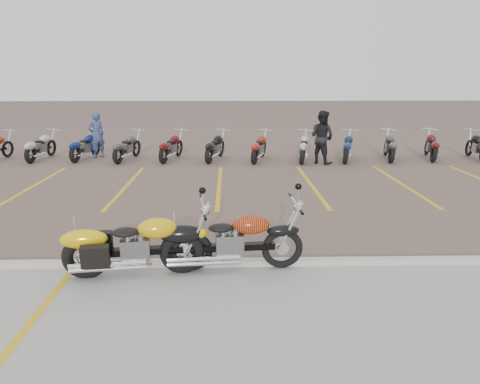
# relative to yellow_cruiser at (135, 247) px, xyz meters

# --- Properties ---
(ground) EXTENTS (100.00, 100.00, 0.00)m
(ground) POSITION_rel_yellow_cruiser_xyz_m (1.22, 2.31, -0.48)
(ground) COLOR brown
(ground) RESTS_ON ground
(concrete_apron) EXTENTS (60.00, 5.00, 0.01)m
(concrete_apron) POSITION_rel_yellow_cruiser_xyz_m (1.22, -2.19, -0.48)
(concrete_apron) COLOR #9E9B93
(concrete_apron) RESTS_ON ground
(curb) EXTENTS (60.00, 0.18, 0.12)m
(curb) POSITION_rel_yellow_cruiser_xyz_m (1.22, 0.31, -0.42)
(curb) COLOR #ADAAA3
(curb) RESTS_ON ground
(parking_stripes) EXTENTS (38.00, 5.50, 0.01)m
(parking_stripes) POSITION_rel_yellow_cruiser_xyz_m (1.22, 6.31, -0.48)
(parking_stripes) COLOR gold
(parking_stripes) RESTS_ON ground
(apron_stripe) EXTENTS (0.12, 5.00, 0.00)m
(apron_stripe) POSITION_rel_yellow_cruiser_xyz_m (-1.08, -2.19, -0.47)
(apron_stripe) COLOR gold
(apron_stripe) RESTS_ON concrete_apron
(yellow_cruiser) EXTENTS (2.37, 0.49, 0.98)m
(yellow_cruiser) POSITION_rel_yellow_cruiser_xyz_m (0.00, 0.00, 0.00)
(yellow_cruiser) COLOR black
(yellow_cruiser) RESTS_ON ground
(flame_cruiser) EXTENTS (2.35, 0.40, 0.97)m
(flame_cruiser) POSITION_rel_yellow_cruiser_xyz_m (1.49, 0.12, -0.00)
(flame_cruiser) COLOR black
(flame_cruiser) RESTS_ON ground
(person_a) EXTENTS (0.76, 0.74, 1.77)m
(person_a) POSITION_rel_yellow_cruiser_xyz_m (-3.61, 11.13, 0.40)
(person_a) COLOR navy
(person_a) RESTS_ON ground
(person_b) EXTENTS (1.17, 1.17, 1.91)m
(person_b) POSITION_rel_yellow_cruiser_xyz_m (4.87, 9.72, 0.47)
(person_b) COLOR black
(person_b) RESTS_ON ground
(bg_bike_row) EXTENTS (22.49, 2.09, 1.10)m
(bg_bike_row) POSITION_rel_yellow_cruiser_xyz_m (1.79, 10.51, 0.07)
(bg_bike_row) COLOR black
(bg_bike_row) RESTS_ON ground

